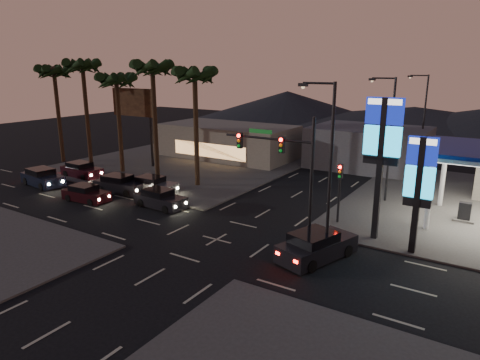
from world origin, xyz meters
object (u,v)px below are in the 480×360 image
Objects in this scene: car_lane_b_front at (153,185)px; car_lane_b_mid at (120,185)px; car_lane_a_front at (160,199)px; suv_station at (316,246)px; pylon_sign_tall at (382,141)px; car_lane_a_rear at (42,178)px; car_lane_a_mid at (86,194)px; car_lane_b_rear at (81,170)px; traffic_signal_mast at (285,161)px; pylon_sign_short at (420,178)px.

car_lane_b_mid is at bearing -150.23° from car_lane_b_front.
suv_station is at bearing -8.94° from car_lane_a_front.
pylon_sign_tall reaches higher than car_lane_a_rear.
car_lane_a_rear is (-29.83, -3.64, -5.65)m from pylon_sign_tall.
car_lane_b_mid is (-21.95, -1.36, -5.67)m from pylon_sign_tall.
car_lane_b_rear reaches higher than car_lane_a_mid.
pylon_sign_tall reaches higher than traffic_signal_mast.
car_lane_a_front is (-11.39, 1.02, -4.56)m from traffic_signal_mast.
traffic_signal_mast is 25.48m from car_lane_a_rear.
car_lane_a_front is 5.92m from car_lane_b_mid.
car_lane_a_mid is 7.48m from car_lane_a_rear.
car_lane_b_front is at bearing 29.77° from car_lane_b_mid.
car_lane_a_front reaches higher than car_lane_a_mid.
car_lane_b_rear is (-7.02, 4.99, 0.08)m from car_lane_a_mid.
car_lane_a_front is at bearing -171.22° from pylon_sign_tall.
car_lane_a_front is 13.74m from car_lane_a_rear.
traffic_signal_mast is at bearing 156.20° from suv_station.
suv_station is (27.40, -5.09, 0.08)m from car_lane_b_rear.
pylon_sign_short is (2.50, -1.00, -1.74)m from pylon_sign_tall.
car_lane_b_rear is at bearing 166.91° from car_lane_b_mid.
car_lane_b_rear is at bearing 84.34° from car_lane_a_rear.
pylon_sign_short is at bearing 4.58° from car_lane_a_front.
pylon_sign_tall is at bearing 8.78° from car_lane_a_front.
pylon_sign_short is at bearing -21.80° from pylon_sign_tall.
car_lane_a_front is at bearing 18.72° from car_lane_a_mid.
car_lane_a_mid is 0.79× the size of suv_station.
car_lane_b_rear is at bearing 179.27° from pylon_sign_tall.
car_lane_a_rear is 1.08× the size of car_lane_b_rear.
car_lane_b_rear is (0.40, 4.02, -0.04)m from car_lane_a_rear.
car_lane_b_front is (-14.66, 3.61, -4.55)m from traffic_signal_mast.
car_lane_b_mid is 0.91× the size of suv_station.
car_lane_a_mid is 0.83× the size of car_lane_a_rear.
car_lane_a_mid is at bearing -98.01° from car_lane_b_mid.
car_lane_b_mid is 20.20m from suv_station.
traffic_signal_mast is at bearing 3.58° from car_lane_a_mid.
car_lane_a_rear is at bearing -163.84° from car_lane_b_mid.
car_lane_b_rear is (-10.02, 0.28, 0.02)m from car_lane_b_front.
pylon_sign_short reaches higher than suv_station.
traffic_signal_mast is 17.92m from car_lane_b_mid.
pylon_sign_tall is 23.59m from car_lane_a_mid.
car_lane_a_mid is (-17.66, -1.10, -4.60)m from traffic_signal_mast.
suv_station is (17.38, -4.80, 0.09)m from car_lane_b_front.
car_lane_b_mid is at bearing 169.00° from car_lane_a_front.
pylon_sign_short is 1.50× the size of car_lane_b_rear.
pylon_sign_tall reaches higher than car_lane_a_front.
suv_station is at bearing -15.45° from car_lane_b_front.
traffic_signal_mast is at bearing -8.95° from car_lane_b_rear.
pylon_sign_tall reaches higher than suv_station.
car_lane_b_front is (3.00, 4.71, 0.06)m from car_lane_a_mid.
pylon_sign_short is at bearing 0.85° from car_lane_b_mid.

